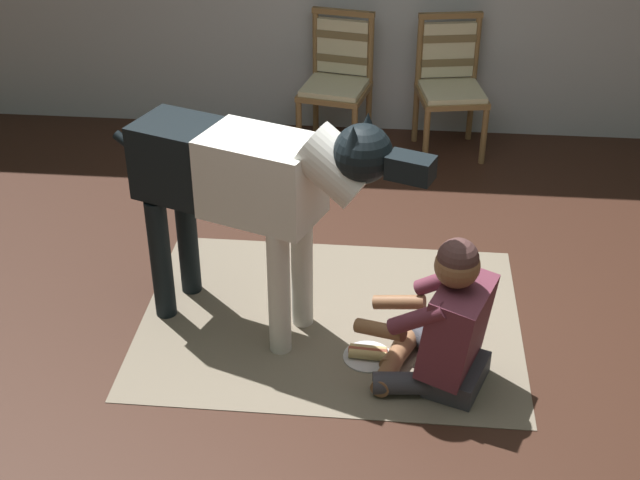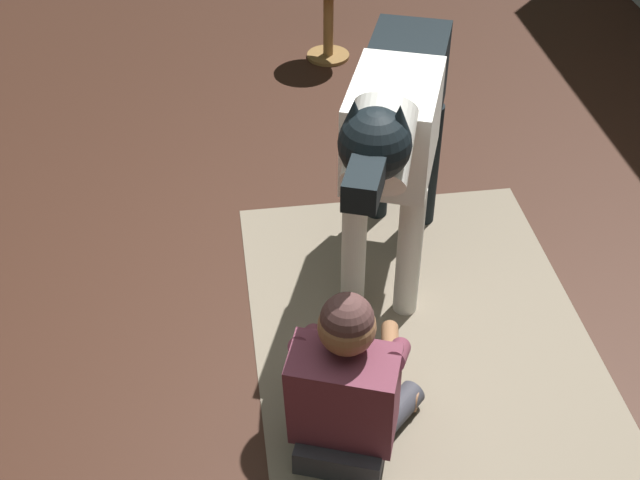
{
  "view_description": "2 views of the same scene",
  "coord_description": "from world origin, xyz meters",
  "px_view_note": "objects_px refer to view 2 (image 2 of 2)",
  "views": [
    {
      "loc": [
        0.19,
        -3.52,
        2.85
      ],
      "look_at": [
        -0.15,
        0.12,
        0.61
      ],
      "focal_mm": 49.4,
      "sensor_mm": 36.0,
      "label": 1
    },
    {
      "loc": [
        2.58,
        -0.55,
        2.8
      ],
      "look_at": [
        0.02,
        -0.19,
        0.69
      ],
      "focal_mm": 47.82,
      "sensor_mm": 36.0,
      "label": 2
    }
  ],
  "objects_px": {
    "round_side_table": "(328,14)",
    "hot_dog_on_plate": "(362,367)",
    "person_sitting_on_floor": "(347,387)",
    "large_dog": "(394,128)"
  },
  "relations": [
    {
      "from": "large_dog",
      "to": "round_side_table",
      "type": "distance_m",
      "value": 2.41
    },
    {
      "from": "round_side_table",
      "to": "hot_dog_on_plate",
      "type": "bearing_deg",
      "value": -5.51
    },
    {
      "from": "person_sitting_on_floor",
      "to": "round_side_table",
      "type": "distance_m",
      "value": 3.34
    },
    {
      "from": "person_sitting_on_floor",
      "to": "round_side_table",
      "type": "bearing_deg",
      "value": 172.77
    },
    {
      "from": "round_side_table",
      "to": "large_dog",
      "type": "bearing_deg",
      "value": -1.5
    },
    {
      "from": "person_sitting_on_floor",
      "to": "large_dog",
      "type": "relative_size",
      "value": 0.5
    },
    {
      "from": "hot_dog_on_plate",
      "to": "round_side_table",
      "type": "relative_size",
      "value": 0.46
    },
    {
      "from": "person_sitting_on_floor",
      "to": "hot_dog_on_plate",
      "type": "xyz_separation_m",
      "value": [
        -0.36,
        0.14,
        -0.31
      ]
    },
    {
      "from": "person_sitting_on_floor",
      "to": "round_side_table",
      "type": "height_order",
      "value": "person_sitting_on_floor"
    },
    {
      "from": "person_sitting_on_floor",
      "to": "large_dog",
      "type": "bearing_deg",
      "value": 159.64
    }
  ]
}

